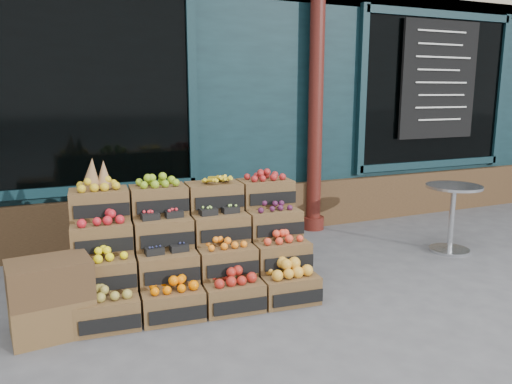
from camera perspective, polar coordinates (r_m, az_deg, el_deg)
name	(u,v)px	position (r m, az deg, el deg)	size (l,w,h in m)	color
ground	(312,305)	(4.29, 6.37, -12.71)	(60.00, 60.00, 0.00)	#4E4E51
shop_facade	(160,52)	(8.74, -10.88, 15.48)	(12.00, 6.24, 4.80)	black
crate_display	(192,254)	(4.37, -7.34, -7.00)	(2.03, 1.12, 1.22)	brown
spare_crates	(51,298)	(3.98, -22.37, -11.11)	(0.60, 0.45, 0.56)	brown
bistro_table	(452,210)	(5.88, 21.52, -1.97)	(0.60, 0.60, 0.75)	silver
shopkeeper	(48,166)	(6.40, -22.64, 2.72)	(0.64, 0.42, 1.76)	#19582C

